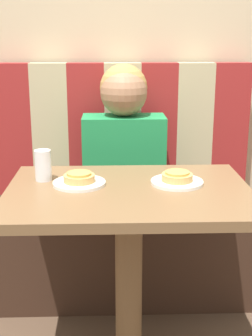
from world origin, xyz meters
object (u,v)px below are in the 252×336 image
(plate_right, at_px, (177,182))
(pizza_right, at_px, (177,176))
(plate_left, at_px, (79,183))
(pizza_left, at_px, (79,177))
(drinking_cup, at_px, (43,165))
(person, at_px, (124,134))

(plate_right, xyz_separation_m, pizza_right, (0.00, 0.00, 0.02))
(plate_left, bearing_deg, plate_right, 0.00)
(plate_left, distance_m, plate_right, 0.36)
(pizza_left, relative_size, pizza_right, 1.00)
(plate_right, bearing_deg, pizza_right, 0.00)
(plate_left, height_order, plate_right, same)
(plate_left, xyz_separation_m, plate_right, (0.36, 0.00, 0.00))
(plate_left, bearing_deg, pizza_right, 0.00)
(pizza_left, bearing_deg, plate_left, 0.00)
(pizza_left, bearing_deg, drinking_cup, 156.22)
(pizza_right, bearing_deg, plate_left, 180.00)
(person, height_order, plate_left, person)
(pizza_right, bearing_deg, drinking_cup, 173.04)
(plate_left, xyz_separation_m, pizza_right, (0.36, 0.00, 0.02))
(person, distance_m, pizza_right, 0.57)
(pizza_right, bearing_deg, pizza_left, 180.00)
(plate_left, xyz_separation_m, pizza_left, (0.00, 0.00, 0.02))
(drinking_cup, bearing_deg, plate_left, -23.78)
(plate_left, bearing_deg, pizza_left, 0.00)
(person, height_order, pizza_right, person)
(pizza_left, xyz_separation_m, pizza_right, (0.36, 0.00, 0.00))
(plate_left, distance_m, drinking_cup, 0.16)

